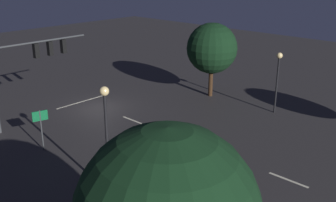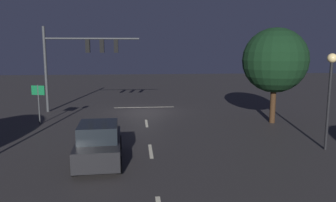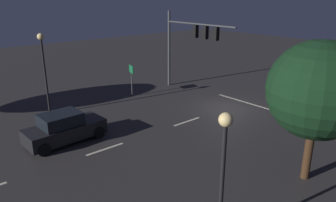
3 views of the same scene
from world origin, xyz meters
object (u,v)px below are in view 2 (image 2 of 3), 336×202
(street_lamp_left_kerb, at_px, (330,82))
(traffic_signal_assembly, at_px, (80,53))
(car_approaching, at_px, (99,143))
(tree_left_near, at_px, (275,60))
(route_sign, at_px, (38,96))

(street_lamp_left_kerb, bearing_deg, traffic_signal_assembly, -40.84)
(traffic_signal_assembly, bearing_deg, car_approaching, 102.15)
(car_approaching, distance_m, tree_left_near, 12.87)
(traffic_signal_assembly, distance_m, route_sign, 5.56)
(car_approaching, relative_size, route_sign, 1.73)
(street_lamp_left_kerb, height_order, route_sign, street_lamp_left_kerb)
(street_lamp_left_kerb, relative_size, route_sign, 1.80)
(traffic_signal_assembly, relative_size, tree_left_near, 1.18)
(street_lamp_left_kerb, bearing_deg, route_sign, -24.64)
(traffic_signal_assembly, distance_m, street_lamp_left_kerb, 17.58)
(traffic_signal_assembly, height_order, tree_left_near, traffic_signal_assembly)
(tree_left_near, bearing_deg, car_approaching, 32.16)
(traffic_signal_assembly, xyz_separation_m, tree_left_near, (-13.14, 5.50, -0.40))
(route_sign, bearing_deg, tree_left_near, 176.10)
(car_approaching, xyz_separation_m, tree_left_near, (-10.53, -6.62, 3.28))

